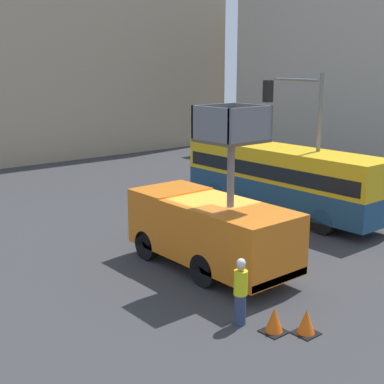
# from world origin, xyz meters

# --- Properties ---
(ground_plane) EXTENTS (120.00, 120.00, 0.00)m
(ground_plane) POSITION_xyz_m (0.00, 0.00, 0.00)
(ground_plane) COLOR #38383A
(utility_truck) EXTENTS (2.56, 6.46, 5.77)m
(utility_truck) POSITION_xyz_m (-0.28, -0.07, 1.55)
(utility_truck) COLOR orange
(utility_truck) RESTS_ON ground_plane
(city_bus) EXTENTS (2.44, 10.66, 3.22)m
(city_bus) POSITION_xyz_m (7.10, 3.20, 1.90)
(city_bus) COLOR navy
(city_bus) RESTS_ON ground_plane
(traffic_light_pole) EXTENTS (3.05, 2.80, 6.69)m
(traffic_light_pole) POSITION_xyz_m (6.62, 1.68, 4.45)
(traffic_light_pole) COLOR slate
(traffic_light_pole) RESTS_ON ground_plane
(road_worker_near_truck) EXTENTS (0.38, 0.38, 1.92)m
(road_worker_near_truck) POSITION_xyz_m (-2.35, -3.66, 0.97)
(road_worker_near_truck) COLOR navy
(road_worker_near_truck) RESTS_ON ground_plane
(road_worker_directing) EXTENTS (0.38, 0.38, 1.79)m
(road_worker_directing) POSITION_xyz_m (2.30, -0.93, 0.89)
(road_worker_directing) COLOR navy
(road_worker_directing) RESTS_ON ground_plane
(traffic_cone_near_truck) EXTENTS (0.63, 0.63, 0.72)m
(traffic_cone_near_truck) POSITION_xyz_m (-1.98, -4.58, 0.34)
(traffic_cone_near_truck) COLOR black
(traffic_cone_near_truck) RESTS_ON ground_plane
(traffic_cone_mid_road) EXTENTS (0.61, 0.61, 0.70)m
(traffic_cone_mid_road) POSITION_xyz_m (-1.38, -5.18, 0.33)
(traffic_cone_mid_road) COLOR black
(traffic_cone_mid_road) RESTS_ON ground_plane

